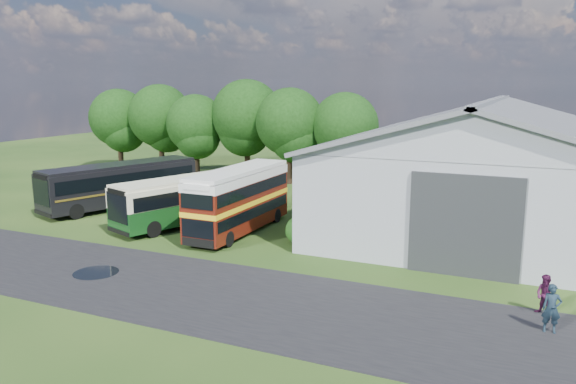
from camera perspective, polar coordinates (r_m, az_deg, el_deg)
The scene contains 18 objects.
ground at distance 30.73m, azimuth -13.03°, elevation -6.72°, with size 120.00×120.00×0.00m, color #173210.
asphalt_road at distance 26.74m, azimuth -11.77°, elevation -9.37°, with size 60.00×8.00×0.02m, color black.
puddle at distance 29.50m, azimuth -18.93°, elevation -7.79°, with size 2.20×2.20×0.01m, color black.
storage_shed at distance 39.56m, azimuth 19.78°, elevation 3.04°, with size 18.80×24.80×8.15m.
tree_far_left at distance 62.58m, azimuth -16.82°, elevation 7.21°, with size 6.12×6.12×8.64m.
tree_left_a at distance 59.80m, azimuth -12.87°, elevation 7.55°, with size 6.46×6.46×9.12m.
tree_left_b at distance 56.14m, azimuth -9.35°, elevation 6.83°, with size 5.78×5.78×8.16m.
tree_mid at distance 54.62m, azimuth -4.20°, elevation 7.81°, with size 6.80×6.80×9.60m.
tree_right_a at distance 51.54m, azimuth 0.20°, elevation 7.10°, with size 6.26×6.26×8.83m.
tree_right_b at distance 50.49m, azimuth 5.80°, elevation 6.68°, with size 5.98×5.98×8.45m.
shrub_front at distance 32.98m, azimuth 1.21°, elevation -5.20°, with size 1.70×1.70×1.70m, color #194714.
shrub_mid at distance 34.76m, azimuth 2.51°, elevation -4.36°, with size 1.60×1.60×1.60m, color #194714.
shrub_back at distance 36.56m, azimuth 3.67°, elevation -3.60°, with size 1.80×1.80×1.80m, color #194714.
bus_green_single at distance 37.87m, azimuth -9.44°, elevation -0.61°, with size 6.35×11.64×3.15m.
bus_maroon_double at distance 35.05m, azimuth -5.00°, elevation -0.87°, with size 2.43×9.39×4.03m.
bus_dark_single at distance 43.93m, azimuth -16.62°, elevation 0.79°, with size 6.49×12.24×3.31m.
visitor_a at distance 23.50m, azimuth 25.21°, elevation -10.70°, with size 0.68×0.45×1.87m, color #152430.
visitor_b at distance 25.04m, azimuth 24.71°, elevation -9.56°, with size 0.82×0.64×1.68m, color #411434.
Camera 1 is at (18.00, -23.14, 9.21)m, focal length 35.00 mm.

